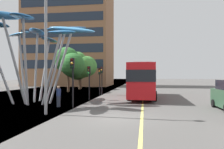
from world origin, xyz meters
TOP-DOWN VIEW (x-y plane):
  - ground at (-0.72, 0.00)m, footprint 120.00×240.00m
  - red_bus at (1.47, 11.54)m, footprint 2.96×11.04m
  - leaf_sculpture at (-7.75, 5.50)m, footprint 10.91×9.82m
  - traffic_light_kerb_near at (-3.69, 3.38)m, footprint 0.28×0.42m
  - traffic_light_kerb_far at (-3.79, 8.72)m, footprint 0.28×0.42m
  - traffic_light_island_mid at (-3.53, 13.98)m, footprint 0.28×0.42m
  - traffic_light_opposite at (-3.82, 14.09)m, footprint 0.28×0.42m
  - street_lamp at (-4.13, 0.56)m, footprint 1.72×0.44m
  - tree_pavement_near at (-9.26, 18.68)m, footprint 5.13×5.35m
  - tree_pavement_far at (-9.17, 24.07)m, footprint 5.33×5.18m
  - pedestrian at (-4.92, 3.72)m, footprint 0.34×0.34m
  - backdrop_building at (-15.46, 36.73)m, footprint 18.89×11.22m

SIDE VIEW (x-z plane):
  - ground at x=-0.72m, z-range -0.10..0.00m
  - pedestrian at x=-4.92m, z-range 0.00..1.62m
  - red_bus at x=1.47m, z-range 0.17..3.96m
  - traffic_light_kerb_far at x=-3.79m, z-range 0.75..4.07m
  - traffic_light_opposite at x=-3.82m, z-range 0.75..4.07m
  - traffic_light_island_mid at x=-3.53m, z-range 0.79..4.26m
  - traffic_light_kerb_near at x=-3.69m, z-range 0.84..4.57m
  - tree_pavement_far at x=-9.17m, z-range 0.68..7.05m
  - tree_pavement_near at x=-9.26m, z-range 1.02..7.65m
  - street_lamp at x=-4.13m, z-range 1.11..9.90m
  - leaf_sculpture at x=-7.75m, z-range 2.24..9.86m
  - backdrop_building at x=-15.46m, z-range 0.00..25.86m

